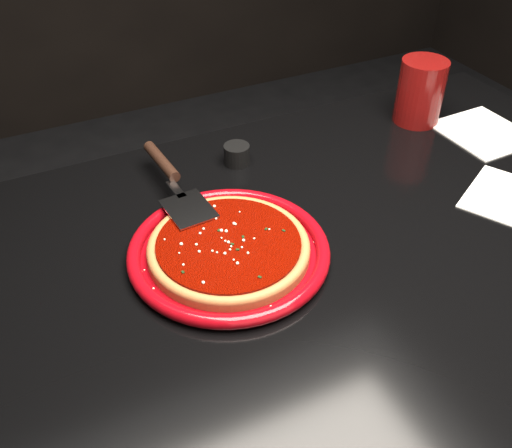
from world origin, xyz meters
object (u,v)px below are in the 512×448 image
(plate, at_px, (229,251))
(pizza_server, at_px, (175,181))
(cup, at_px, (420,92))
(ramekin, at_px, (237,154))
(table, at_px, (327,382))

(plate, height_order, pizza_server, pizza_server)
(cup, bearing_deg, pizza_server, -175.08)
(pizza_server, xyz_separation_m, ramekin, (0.14, 0.06, -0.02))
(cup, bearing_deg, plate, -157.36)
(plate, xyz_separation_m, ramekin, (0.12, 0.23, 0.01))
(plate, relative_size, pizza_server, 1.05)
(plate, distance_m, ramekin, 0.26)
(ramekin, bearing_deg, cup, -2.01)
(plate, bearing_deg, table, -12.53)
(plate, bearing_deg, cup, 22.64)
(ramekin, bearing_deg, plate, -117.20)
(pizza_server, height_order, ramekin, pizza_server)
(table, relative_size, cup, 9.24)
(table, relative_size, pizza_server, 4.15)
(table, relative_size, plate, 3.95)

